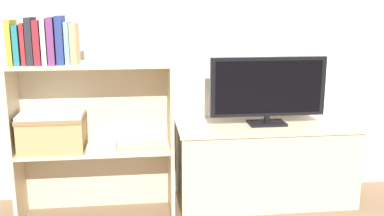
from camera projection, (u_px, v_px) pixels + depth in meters
name	position (u px, v px, depth m)	size (l,w,h in m)	color
wall_back	(186.00, 5.00, 2.73)	(10.00, 0.05, 2.40)	silver
tv_stand	(265.00, 163.00, 2.77)	(1.09, 0.41, 0.50)	#CCB793
tv	(268.00, 89.00, 2.66)	(0.70, 0.14, 0.41)	black
bookshelf_lower_tier	(97.00, 169.00, 2.64)	(0.88, 0.26, 0.41)	#CCB793
bookshelf_upper_tier	(94.00, 94.00, 2.54)	(0.88, 0.26, 0.49)	#CCB793
book_mustard	(12.00, 42.00, 2.35)	(0.03, 0.16, 0.23)	gold
book_teal	(19.00, 45.00, 2.36)	(0.03, 0.16, 0.21)	#1E7075
book_crimson	(25.00, 44.00, 2.36)	(0.02, 0.14, 0.22)	#B22328
book_charcoal	(31.00, 41.00, 2.36)	(0.03, 0.15, 0.25)	#232328
book_maroon	(39.00, 42.00, 2.36)	(0.03, 0.16, 0.23)	maroon
book_ivory	(46.00, 41.00, 2.37)	(0.02, 0.15, 0.24)	silver
book_plum	(53.00, 41.00, 2.37)	(0.03, 0.16, 0.25)	#6B2D66
book_navy	(61.00, 40.00, 2.37)	(0.04, 0.13, 0.25)	navy
book_skyblue	(68.00, 43.00, 2.38)	(0.02, 0.12, 0.22)	#709ECC
book_tan	(75.00, 43.00, 2.39)	(0.03, 0.16, 0.22)	tan
baby_monitor	(161.00, 52.00, 2.48)	(0.05, 0.03, 0.13)	white
storage_basket_left	(52.00, 132.00, 2.49)	(0.36, 0.23, 0.20)	tan
laptop	(51.00, 114.00, 2.47)	(0.35, 0.21, 0.02)	white
magazine_stack	(103.00, 145.00, 2.55)	(0.15, 0.22, 0.04)	#B2B2B7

